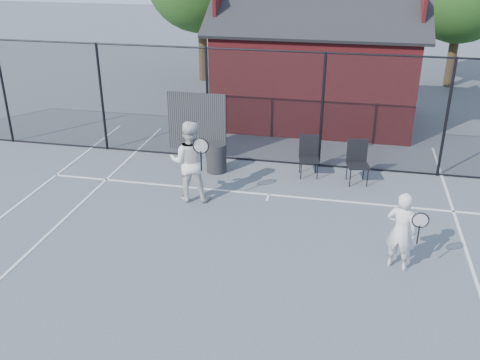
% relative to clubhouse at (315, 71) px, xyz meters
% --- Properties ---
extents(ground, '(80.00, 80.00, 0.00)m').
position_rel_clubhouse_xyz_m(ground, '(-0.50, -9.00, -1.61)').
color(ground, '#4F535A').
rests_on(ground, ground).
extents(court_lines, '(11.02, 18.00, 0.01)m').
position_rel_clubhouse_xyz_m(court_lines, '(-0.50, -10.32, -1.60)').
color(court_lines, silver).
rests_on(court_lines, ground).
extents(fence, '(22.04, 3.00, 3.00)m').
position_rel_clubhouse_xyz_m(fence, '(-0.80, -4.00, -0.16)').
color(fence, black).
rests_on(fence, ground).
extents(clubhouse, '(6.50, 4.36, 4.19)m').
position_rel_clubhouse_xyz_m(clubhouse, '(0.00, 0.00, 0.00)').
color(clubhouse, maroon).
rests_on(clubhouse, ground).
extents(player_front, '(0.71, 0.57, 1.50)m').
position_rel_clubhouse_xyz_m(player_front, '(2.26, -8.51, -0.85)').
color(player_front, silver).
rests_on(player_front, ground).
extents(player_back, '(1.06, 0.82, 1.88)m').
position_rel_clubhouse_xyz_m(player_back, '(-2.23, -6.58, -0.67)').
color(player_back, silver).
rests_on(player_back, ground).
extents(chair_left, '(0.57, 0.58, 1.01)m').
position_rel_clubhouse_xyz_m(chair_left, '(0.29, -4.71, -1.10)').
color(chair_left, black).
rests_on(chair_left, ground).
extents(chair_right, '(0.61, 0.62, 1.05)m').
position_rel_clubhouse_xyz_m(chair_right, '(1.49, -4.90, -1.08)').
color(chair_right, black).
rests_on(chair_right, ground).
extents(waste_bin, '(0.61, 0.61, 0.75)m').
position_rel_clubhouse_xyz_m(waste_bin, '(-2.05, -4.90, -1.23)').
color(waste_bin, '#262626').
rests_on(waste_bin, ground).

